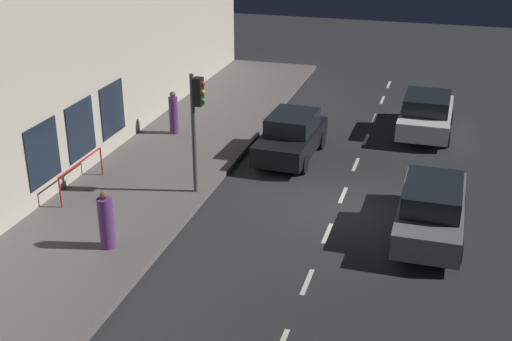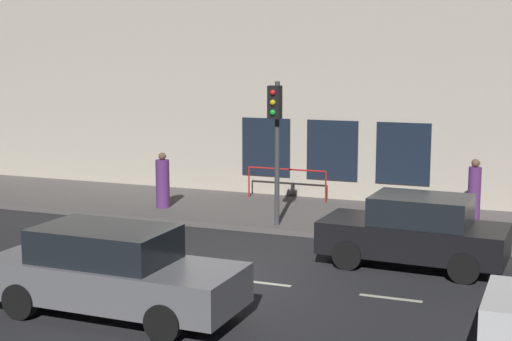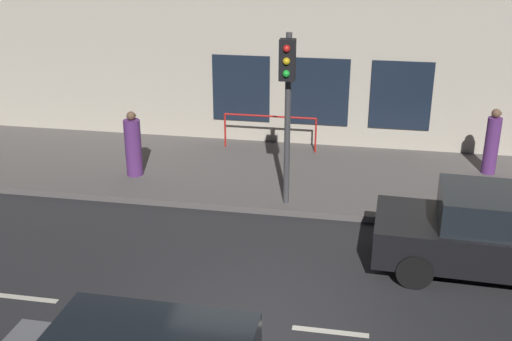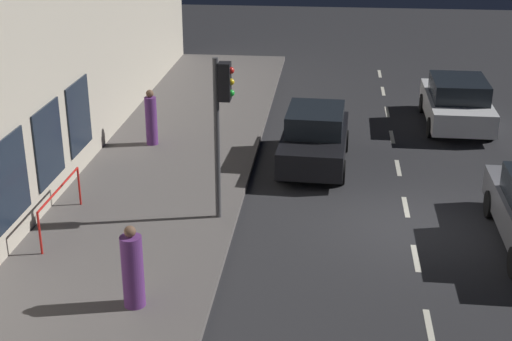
{
  "view_description": "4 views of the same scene",
  "coord_description": "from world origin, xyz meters",
  "px_view_note": "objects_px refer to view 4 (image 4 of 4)",
  "views": [
    {
      "loc": [
        -2.82,
        18.22,
        9.11
      ],
      "look_at": [
        2.07,
        1.65,
        1.68
      ],
      "focal_mm": 47.62,
      "sensor_mm": 36.0,
      "label": 1
    },
    {
      "loc": [
        -13.7,
        -6.3,
        4.57
      ],
      "look_at": [
        2.45,
        0.13,
        1.89
      ],
      "focal_mm": 52.7,
      "sensor_mm": 36.0,
      "label": 2
    },
    {
      "loc": [
        -8.27,
        -1.35,
        5.94
      ],
      "look_at": [
        3.24,
        0.79,
        1.33
      ],
      "focal_mm": 43.98,
      "sensor_mm": 36.0,
      "label": 3
    },
    {
      "loc": [
        1.91,
        15.7,
        7.57
      ],
      "look_at": [
        3.45,
        1.24,
        1.72
      ],
      "focal_mm": 51.9,
      "sensor_mm": 36.0,
      "label": 4
    }
  ],
  "objects_px": {
    "traffic_light": "(222,108)",
    "parked_car_1": "(457,102)",
    "parked_car_2": "(315,138)",
    "pedestrian_1": "(133,270)",
    "pedestrian_0": "(151,119)"
  },
  "relations": [
    {
      "from": "parked_car_2",
      "to": "pedestrian_0",
      "type": "distance_m",
      "value": 4.85
    },
    {
      "from": "pedestrian_0",
      "to": "pedestrian_1",
      "type": "height_order",
      "value": "pedestrian_0"
    },
    {
      "from": "parked_car_1",
      "to": "parked_car_2",
      "type": "height_order",
      "value": "same"
    },
    {
      "from": "traffic_light",
      "to": "parked_car_2",
      "type": "distance_m",
      "value": 4.85
    },
    {
      "from": "traffic_light",
      "to": "parked_car_2",
      "type": "height_order",
      "value": "traffic_light"
    },
    {
      "from": "pedestrian_0",
      "to": "traffic_light",
      "type": "bearing_deg",
      "value": -67.41
    },
    {
      "from": "parked_car_2",
      "to": "pedestrian_0",
      "type": "bearing_deg",
      "value": -6.62
    },
    {
      "from": "traffic_light",
      "to": "parked_car_1",
      "type": "distance_m",
      "value": 10.31
    },
    {
      "from": "traffic_light",
      "to": "parked_car_2",
      "type": "bearing_deg",
      "value": -116.45
    },
    {
      "from": "pedestrian_1",
      "to": "traffic_light",
      "type": "bearing_deg",
      "value": 39.89
    },
    {
      "from": "traffic_light",
      "to": "pedestrian_1",
      "type": "bearing_deg",
      "value": 74.54
    },
    {
      "from": "traffic_light",
      "to": "pedestrian_0",
      "type": "height_order",
      "value": "traffic_light"
    },
    {
      "from": "parked_car_1",
      "to": "parked_car_2",
      "type": "relative_size",
      "value": 1.05
    },
    {
      "from": "parked_car_1",
      "to": "parked_car_2",
      "type": "xyz_separation_m",
      "value": [
        4.41,
        3.89,
        -0.0
      ]
    },
    {
      "from": "parked_car_1",
      "to": "pedestrian_1",
      "type": "xyz_separation_m",
      "value": [
        7.46,
        11.76,
        0.1
      ]
    }
  ]
}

